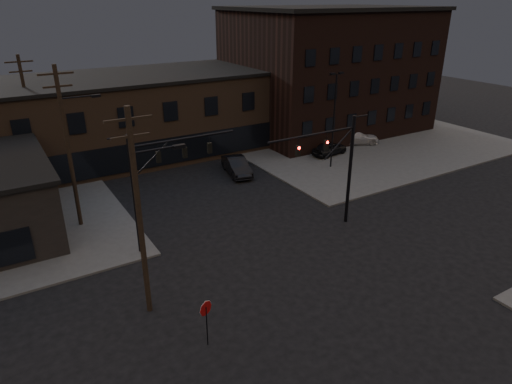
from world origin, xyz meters
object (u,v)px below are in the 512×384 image
parked_car_lot_b (356,137)px  car_crossing (237,166)px  traffic_signal_far (153,178)px  stop_sign (206,313)px  traffic_signal_near (338,161)px  parked_car_lot_a (330,148)px

parked_car_lot_b → car_crossing: parked_car_lot_b is taller
traffic_signal_far → car_crossing: size_ratio=1.64×
stop_sign → parked_car_lot_b: (28.36, 20.43, -0.96)m
traffic_signal_far → stop_sign: (-1.28, -9.99, -3.17)m
traffic_signal_near → parked_car_lot_a: (9.86, 12.39, -4.08)m
stop_sign → car_crossing: stop_sign is taller
stop_sign → parked_car_lot_a: 29.94m
traffic_signal_far → parked_car_lot_b: traffic_signal_far is taller
parked_car_lot_b → traffic_signal_far: bearing=138.0°
stop_sign → parked_car_lot_b: 34.96m
parked_car_lot_a → parked_car_lot_b: parked_car_lot_b is taller
traffic_signal_far → stop_sign: traffic_signal_far is taller
traffic_signal_far → car_crossing: 15.09m
traffic_signal_near → car_crossing: bearing=94.4°
traffic_signal_near → parked_car_lot_b: size_ratio=1.57×
stop_sign → car_crossing: (12.37, 19.30, -1.04)m
traffic_signal_far → parked_car_lot_a: size_ratio=1.93×
traffic_signal_near → stop_sign: size_ratio=3.23×
traffic_signal_near → parked_car_lot_a: size_ratio=1.93×
traffic_signal_near → traffic_signal_far: size_ratio=1.00×
car_crossing → stop_sign: bearing=-111.2°
traffic_signal_near → parked_car_lot_b: 20.87m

